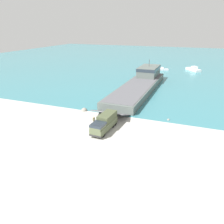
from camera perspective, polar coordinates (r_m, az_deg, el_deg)
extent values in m
plane|color=#B7B5AD|center=(45.47, -2.13, -2.58)|extent=(240.00, 240.00, 0.00)
cube|color=teal|center=(134.82, 14.14, 13.00)|extent=(240.00, 180.00, 0.01)
cube|color=#56605B|center=(67.40, 6.82, 6.26)|extent=(9.38, 39.62, 1.96)
cube|color=#56565B|center=(67.14, 6.85, 7.10)|extent=(8.66, 38.03, 0.08)
cube|color=#56605B|center=(79.81, 9.57, 10.47)|extent=(6.32, 11.15, 3.36)
cube|color=#28333D|center=(79.62, 9.62, 11.19)|extent=(6.50, 11.26, 1.01)
cylinder|color=#3F3F42|center=(79.32, 9.70, 12.51)|extent=(0.16, 0.16, 2.40)
cube|color=#56565B|center=(47.37, -0.34, -0.18)|extent=(7.55, 4.97, 1.98)
cube|color=#566042|center=(41.44, -2.03, -3.53)|extent=(2.68, 7.72, 1.18)
cube|color=#566042|center=(38.98, -3.66, -3.59)|extent=(2.30, 2.69, 0.88)
cube|color=#28333D|center=(38.89, -3.66, -3.30)|extent=(2.37, 2.72, 0.44)
cube|color=#495236|center=(41.99, -1.29, -1.27)|extent=(2.45, 4.93, 1.37)
cube|color=#2D2D2D|center=(38.67, -4.43, -6.25)|extent=(2.37, 0.36, 0.32)
cylinder|color=black|center=(39.33, -2.30, -5.56)|extent=(0.47, 1.35, 1.33)
cylinder|color=black|center=(40.10, -4.69, -5.06)|extent=(0.47, 1.35, 1.33)
cylinder|color=black|center=(42.73, 0.15, -3.23)|extent=(0.47, 1.35, 1.33)
cylinder|color=black|center=(43.44, -2.09, -2.82)|extent=(0.47, 1.35, 1.33)
cylinder|color=black|center=(43.65, 0.73, -2.68)|extent=(0.47, 1.35, 1.33)
cylinder|color=black|center=(44.34, -1.48, -2.28)|extent=(0.47, 1.35, 1.33)
cylinder|color=#6B664C|center=(44.27, -4.68, -2.74)|extent=(0.14, 0.14, 0.84)
cylinder|color=#6B664C|center=(44.15, -4.84, -2.81)|extent=(0.14, 0.14, 0.84)
cube|color=#6B664C|center=(43.91, -4.79, -1.88)|extent=(0.37, 0.49, 0.67)
sphere|color=tan|center=(43.73, -4.80, -1.34)|extent=(0.23, 0.23, 0.23)
cube|color=white|center=(105.34, 20.45, 10.34)|extent=(6.88, 7.86, 0.99)
cube|color=silver|center=(104.70, 20.72, 10.82)|extent=(2.90, 3.00, 1.09)
cube|color=#B7BABF|center=(102.51, 12.25, 10.81)|extent=(8.26, 4.28, 0.63)
cube|color=silver|center=(102.46, 12.61, 11.15)|extent=(2.72, 2.17, 0.70)
cylinder|color=#333338|center=(49.78, -3.03, -0.04)|extent=(0.23, 0.23, 0.57)
sphere|color=#333338|center=(49.65, -3.04, 0.34)|extent=(0.27, 0.27, 0.27)
cube|color=#4C4738|center=(41.17, -4.58, -4.96)|extent=(0.56, 0.65, 0.50)
sphere|color=gray|center=(51.80, -7.27, 0.35)|extent=(1.38, 1.38, 1.38)
sphere|color=gray|center=(47.85, 14.51, -2.03)|extent=(0.59, 0.59, 0.59)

